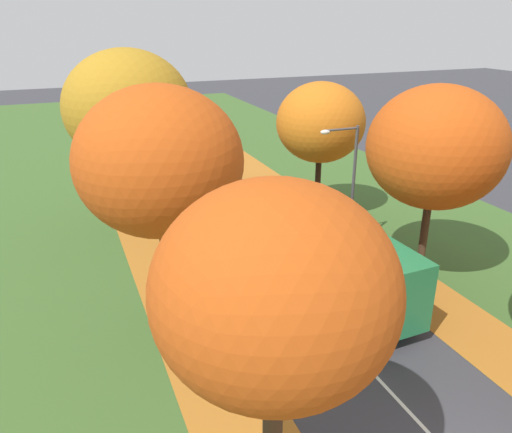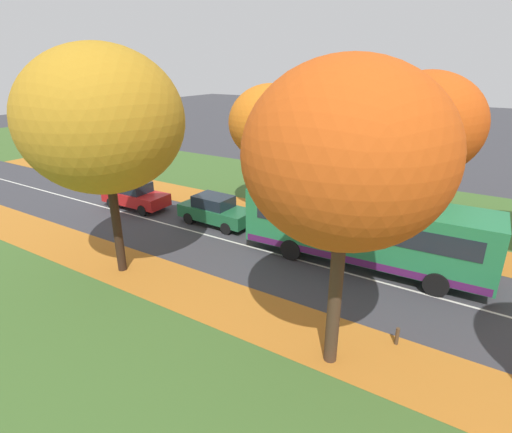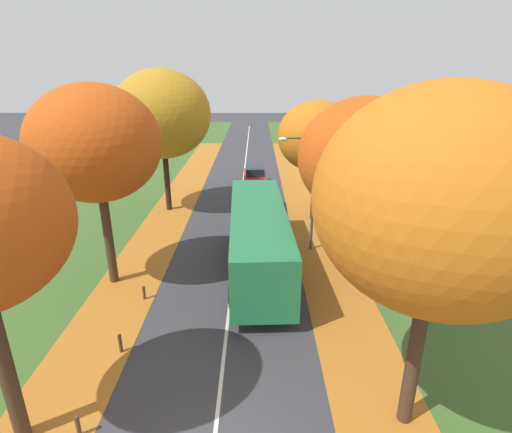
{
  "view_description": "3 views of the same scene",
  "coord_description": "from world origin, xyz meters",
  "px_view_note": "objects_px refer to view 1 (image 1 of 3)",
  "views": [
    {
      "loc": [
        -8.14,
        -5.71,
        10.41
      ],
      "look_at": [
        -0.38,
        13.63,
        2.03
      ],
      "focal_mm": 35.0,
      "sensor_mm": 36.0,
      "label": 1
    },
    {
      "loc": [
        -14.74,
        6.01,
        8.36
      ],
      "look_at": [
        -0.85,
        14.67,
        2.03
      ],
      "focal_mm": 28.0,
      "sensor_mm": 36.0,
      "label": 2
    },
    {
      "loc": [
        1.08,
        -6.71,
        9.12
      ],
      "look_at": [
        1.11,
        13.37,
        1.58
      ],
      "focal_mm": 28.0,
      "sensor_mm": 36.0,
      "label": 3
    }
  ],
  "objects_px": {
    "tree_right_near": "(436,148)",
    "car_green_lead": "(252,201)",
    "streetlamp_right": "(348,176)",
    "tree_left_near": "(160,162)",
    "tree_right_mid": "(321,123)",
    "bollard_third": "(274,400)",
    "tree_left_mid": "(128,108)",
    "tree_left_nearest": "(275,293)",
    "car_red_following": "(214,173)",
    "bus": "(321,246)",
    "bollard_fourth": "(233,337)"
  },
  "relations": [
    {
      "from": "tree_right_mid",
      "to": "bus",
      "type": "relative_size",
      "value": 0.7
    },
    {
      "from": "tree_right_near",
      "to": "bus",
      "type": "relative_size",
      "value": 0.77
    },
    {
      "from": "tree_left_nearest",
      "to": "bollard_fourth",
      "type": "height_order",
      "value": "tree_left_nearest"
    },
    {
      "from": "car_red_following",
      "to": "tree_left_mid",
      "type": "bearing_deg",
      "value": -136.49
    },
    {
      "from": "tree_left_mid",
      "to": "bollard_fourth",
      "type": "xyz_separation_m",
      "value": [
        1.26,
        -11.26,
        -6.03
      ]
    },
    {
      "from": "car_red_following",
      "to": "tree_left_near",
      "type": "bearing_deg",
      "value": -112.55
    },
    {
      "from": "tree_right_near",
      "to": "car_green_lead",
      "type": "bearing_deg",
      "value": 113.22
    },
    {
      "from": "bollard_fourth",
      "to": "streetlamp_right",
      "type": "bearing_deg",
      "value": 34.18
    },
    {
      "from": "bus",
      "to": "streetlamp_right",
      "type": "bearing_deg",
      "value": 41.64
    },
    {
      "from": "tree_right_mid",
      "to": "car_green_lead",
      "type": "xyz_separation_m",
      "value": [
        -3.24,
        1.55,
        -4.43
      ]
    },
    {
      "from": "tree_left_mid",
      "to": "tree_right_mid",
      "type": "xyz_separation_m",
      "value": [
        9.54,
        -1.8,
        -1.09
      ]
    },
    {
      "from": "tree_left_nearest",
      "to": "car_red_following",
      "type": "relative_size",
      "value": 1.88
    },
    {
      "from": "bollard_third",
      "to": "tree_left_mid",
      "type": "bearing_deg",
      "value": 95.21
    },
    {
      "from": "tree_right_near",
      "to": "tree_right_mid",
      "type": "distance_m",
      "value": 7.88
    },
    {
      "from": "tree_right_mid",
      "to": "car_red_following",
      "type": "xyz_separation_m",
      "value": [
        -3.71,
        7.34,
        -4.43
      ]
    },
    {
      "from": "tree_left_nearest",
      "to": "streetlamp_right",
      "type": "xyz_separation_m",
      "value": [
        8.72,
        11.53,
        -2.25
      ]
    },
    {
      "from": "streetlamp_right",
      "to": "car_red_following",
      "type": "xyz_separation_m",
      "value": [
        -2.68,
        11.87,
        -2.92
      ]
    },
    {
      "from": "tree_right_near",
      "to": "bus",
      "type": "height_order",
      "value": "tree_right_near"
    },
    {
      "from": "bus",
      "to": "car_red_following",
      "type": "relative_size",
      "value": 2.47
    },
    {
      "from": "bollard_fourth",
      "to": "streetlamp_right",
      "type": "relative_size",
      "value": 0.1
    },
    {
      "from": "tree_right_near",
      "to": "car_green_lead",
      "type": "distance_m",
      "value": 11.3
    },
    {
      "from": "bus",
      "to": "car_green_lead",
      "type": "xyz_separation_m",
      "value": [
        0.26,
        8.29,
        -0.89
      ]
    },
    {
      "from": "bollard_fourth",
      "to": "car_red_following",
      "type": "distance_m",
      "value": 17.42
    },
    {
      "from": "tree_left_nearest",
      "to": "tree_right_near",
      "type": "height_order",
      "value": "tree_right_near"
    },
    {
      "from": "streetlamp_right",
      "to": "car_red_following",
      "type": "bearing_deg",
      "value": 102.71
    },
    {
      "from": "tree_right_near",
      "to": "bollard_fourth",
      "type": "distance_m",
      "value": 10.66
    },
    {
      "from": "tree_right_mid",
      "to": "bollard_fourth",
      "type": "height_order",
      "value": "tree_right_mid"
    },
    {
      "from": "tree_left_near",
      "to": "streetlamp_right",
      "type": "xyz_separation_m",
      "value": [
        9.02,
        3.41,
        -2.49
      ]
    },
    {
      "from": "tree_left_nearest",
      "to": "bollard_third",
      "type": "bearing_deg",
      "value": 65.0
    },
    {
      "from": "tree_left_near",
      "to": "bollard_third",
      "type": "relative_size",
      "value": 12.37
    },
    {
      "from": "tree_right_mid",
      "to": "bollard_third",
      "type": "height_order",
      "value": "tree_right_mid"
    },
    {
      "from": "tree_left_near",
      "to": "car_green_lead",
      "type": "bearing_deg",
      "value": 54.35
    },
    {
      "from": "tree_right_near",
      "to": "streetlamp_right",
      "type": "distance_m",
      "value": 4.22
    },
    {
      "from": "tree_left_mid",
      "to": "bollard_third",
      "type": "height_order",
      "value": "tree_left_mid"
    },
    {
      "from": "car_red_following",
      "to": "streetlamp_right",
      "type": "bearing_deg",
      "value": -77.29
    },
    {
      "from": "bollard_third",
      "to": "car_red_following",
      "type": "xyz_separation_m",
      "value": [
        4.51,
        20.11,
        0.46
      ]
    },
    {
      "from": "tree_left_nearest",
      "to": "tree_left_mid",
      "type": "relative_size",
      "value": 0.88
    },
    {
      "from": "bollard_fourth",
      "to": "streetlamp_right",
      "type": "distance_m",
      "value": 9.42
    },
    {
      "from": "streetlamp_right",
      "to": "tree_left_nearest",
      "type": "bearing_deg",
      "value": -127.1
    },
    {
      "from": "streetlamp_right",
      "to": "bus",
      "type": "bearing_deg",
      "value": -138.36
    },
    {
      "from": "streetlamp_right",
      "to": "car_red_following",
      "type": "height_order",
      "value": "streetlamp_right"
    },
    {
      "from": "tree_left_nearest",
      "to": "bollard_third",
      "type": "distance_m",
      "value": 6.71
    },
    {
      "from": "tree_left_near",
      "to": "tree_right_mid",
      "type": "xyz_separation_m",
      "value": [
        10.05,
        7.94,
        -0.99
      ]
    },
    {
      "from": "streetlamp_right",
      "to": "car_red_following",
      "type": "relative_size",
      "value": 1.41
    },
    {
      "from": "tree_left_near",
      "to": "tree_right_mid",
      "type": "relative_size",
      "value": 1.17
    },
    {
      "from": "tree_right_mid",
      "to": "car_red_following",
      "type": "bearing_deg",
      "value": 116.8
    },
    {
      "from": "tree_left_near",
      "to": "bollard_fourth",
      "type": "height_order",
      "value": "tree_left_near"
    },
    {
      "from": "tree_left_nearest",
      "to": "tree_right_mid",
      "type": "xyz_separation_m",
      "value": [
        9.75,
        16.07,
        -0.75
      ]
    },
    {
      "from": "bus",
      "to": "tree_right_near",
      "type": "bearing_deg",
      "value": -14.3
    },
    {
      "from": "car_red_following",
      "to": "tree_right_mid",
      "type": "bearing_deg",
      "value": -63.2
    }
  ]
}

